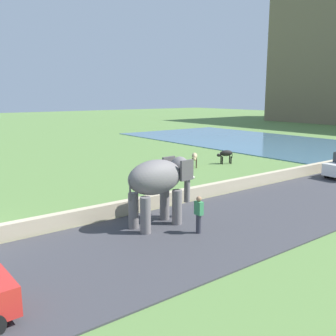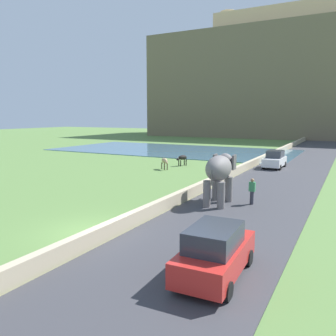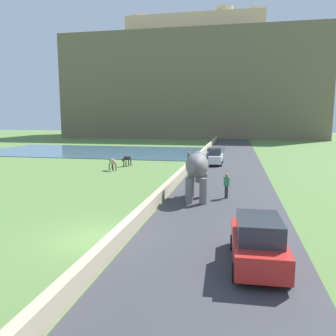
{
  "view_description": "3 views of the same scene",
  "coord_description": "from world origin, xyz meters",
  "px_view_note": "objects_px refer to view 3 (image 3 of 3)",
  "views": [
    {
      "loc": [
        16.27,
        -1.7,
        5.71
      ],
      "look_at": [
        -1.36,
        11.68,
        1.38
      ],
      "focal_mm": 40.35,
      "sensor_mm": 36.0,
      "label": 1
    },
    {
      "loc": [
        10.3,
        -11.69,
        5.31
      ],
      "look_at": [
        -1.53,
        10.26,
        1.5
      ],
      "focal_mm": 36.83,
      "sensor_mm": 36.0,
      "label": 2
    },
    {
      "loc": [
        5.75,
        -13.08,
        5.15
      ],
      "look_at": [
        1.19,
        9.45,
        1.7
      ],
      "focal_mm": 36.27,
      "sensor_mm": 36.0,
      "label": 3
    }
  ],
  "objects_px": {
    "car_red": "(258,242)",
    "cow_tan": "(113,162)",
    "person_beside_elephant": "(227,185)",
    "elephant": "(197,168)",
    "car_white": "(214,157)",
    "cow_black": "(127,158)"
  },
  "relations": [
    {
      "from": "car_red",
      "to": "car_white",
      "type": "height_order",
      "value": "same"
    },
    {
      "from": "cow_tan",
      "to": "cow_black",
      "type": "distance_m",
      "value": 3.08
    },
    {
      "from": "elephant",
      "to": "person_beside_elephant",
      "type": "bearing_deg",
      "value": 20.91
    },
    {
      "from": "car_red",
      "to": "cow_tan",
      "type": "relative_size",
      "value": 3.2
    },
    {
      "from": "car_red",
      "to": "cow_tan",
      "type": "height_order",
      "value": "car_red"
    },
    {
      "from": "car_red",
      "to": "car_white",
      "type": "bearing_deg",
      "value": 97.07
    },
    {
      "from": "elephant",
      "to": "car_white",
      "type": "xyz_separation_m",
      "value": [
        0.02,
        16.28,
        -1.14
      ]
    },
    {
      "from": "person_beside_elephant",
      "to": "car_red",
      "type": "relative_size",
      "value": 0.4
    },
    {
      "from": "person_beside_elephant",
      "to": "cow_tan",
      "type": "relative_size",
      "value": 1.29
    },
    {
      "from": "elephant",
      "to": "cow_tan",
      "type": "relative_size",
      "value": 2.77
    },
    {
      "from": "elephant",
      "to": "car_red",
      "type": "bearing_deg",
      "value": -70.85
    },
    {
      "from": "car_white",
      "to": "cow_black",
      "type": "height_order",
      "value": "car_white"
    },
    {
      "from": "car_red",
      "to": "cow_tan",
      "type": "bearing_deg",
      "value": 122.98
    },
    {
      "from": "car_red",
      "to": "car_white",
      "type": "distance_m",
      "value": 25.59
    },
    {
      "from": "person_beside_elephant",
      "to": "cow_tan",
      "type": "xyz_separation_m",
      "value": [
        -11.21,
        9.57,
        -0.04
      ]
    },
    {
      "from": "person_beside_elephant",
      "to": "car_white",
      "type": "bearing_deg",
      "value": 96.53
    },
    {
      "from": "elephant",
      "to": "cow_black",
      "type": "relative_size",
      "value": 2.5
    },
    {
      "from": "cow_black",
      "to": "elephant",
      "type": "bearing_deg",
      "value": -56.02
    },
    {
      "from": "elephant",
      "to": "car_red",
      "type": "xyz_separation_m",
      "value": [
        3.17,
        -9.12,
        -1.14
      ]
    },
    {
      "from": "person_beside_elephant",
      "to": "cow_black",
      "type": "bearing_deg",
      "value": 130.48
    },
    {
      "from": "person_beside_elephant",
      "to": "car_white",
      "type": "height_order",
      "value": "car_white"
    },
    {
      "from": "cow_tan",
      "to": "elephant",
      "type": "bearing_deg",
      "value": -47.47
    }
  ]
}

